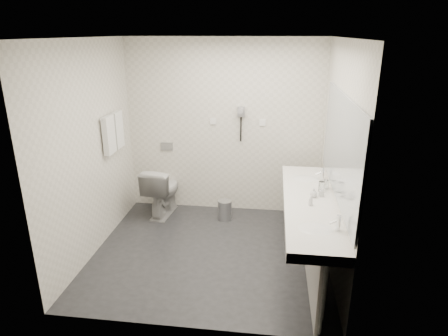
# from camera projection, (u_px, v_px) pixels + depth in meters

# --- Properties ---
(floor) EXTENTS (2.80, 2.80, 0.00)m
(floor) POSITION_uv_depth(u_px,v_px,m) (210.00, 252.00, 4.78)
(floor) COLOR #232427
(floor) RESTS_ON ground
(ceiling) EXTENTS (2.80, 2.80, 0.00)m
(ceiling) POSITION_uv_depth(u_px,v_px,m) (207.00, 38.00, 3.95)
(ceiling) COLOR white
(ceiling) RESTS_ON wall_back
(wall_back) EXTENTS (2.80, 0.00, 2.80)m
(wall_back) POSITION_uv_depth(u_px,v_px,m) (224.00, 128.00, 5.58)
(wall_back) COLOR silver
(wall_back) RESTS_ON floor
(wall_front) EXTENTS (2.80, 0.00, 2.80)m
(wall_front) POSITION_uv_depth(u_px,v_px,m) (183.00, 203.00, 3.15)
(wall_front) COLOR silver
(wall_front) RESTS_ON floor
(wall_left) EXTENTS (0.00, 2.60, 2.60)m
(wall_left) POSITION_uv_depth(u_px,v_px,m) (90.00, 150.00, 4.53)
(wall_left) COLOR silver
(wall_left) RESTS_ON floor
(wall_right) EXTENTS (0.00, 2.60, 2.60)m
(wall_right) POSITION_uv_depth(u_px,v_px,m) (337.00, 160.00, 4.20)
(wall_right) COLOR silver
(wall_right) RESTS_ON floor
(vanity_counter) EXTENTS (0.55, 2.20, 0.10)m
(vanity_counter) POSITION_uv_depth(u_px,v_px,m) (310.00, 204.00, 4.19)
(vanity_counter) COLOR white
(vanity_counter) RESTS_ON floor
(vanity_panel) EXTENTS (0.03, 2.15, 0.75)m
(vanity_panel) POSITION_uv_depth(u_px,v_px,m) (309.00, 239.00, 4.33)
(vanity_panel) COLOR #989490
(vanity_panel) RESTS_ON floor
(vanity_post_near) EXTENTS (0.06, 0.06, 0.75)m
(vanity_post_near) POSITION_uv_depth(u_px,v_px,m) (322.00, 300.00, 3.35)
(vanity_post_near) COLOR silver
(vanity_post_near) RESTS_ON floor
(vanity_post_far) EXTENTS (0.06, 0.06, 0.75)m
(vanity_post_far) POSITION_uv_depth(u_px,v_px,m) (305.00, 201.00, 5.30)
(vanity_post_far) COLOR silver
(vanity_post_far) RESTS_ON floor
(mirror) EXTENTS (0.02, 2.20, 1.05)m
(mirror) POSITION_uv_depth(u_px,v_px,m) (340.00, 147.00, 3.94)
(mirror) COLOR #B2BCC6
(mirror) RESTS_ON wall_right
(basin_near) EXTENTS (0.40, 0.31, 0.05)m
(basin_near) POSITION_uv_depth(u_px,v_px,m) (315.00, 230.00, 3.57)
(basin_near) COLOR white
(basin_near) RESTS_ON vanity_counter
(basin_far) EXTENTS (0.40, 0.31, 0.05)m
(basin_far) POSITION_uv_depth(u_px,v_px,m) (306.00, 180.00, 4.79)
(basin_far) COLOR white
(basin_far) RESTS_ON vanity_counter
(faucet_near) EXTENTS (0.04, 0.04, 0.15)m
(faucet_near) POSITION_uv_depth(u_px,v_px,m) (338.00, 223.00, 3.52)
(faucet_near) COLOR silver
(faucet_near) RESTS_ON vanity_counter
(faucet_far) EXTENTS (0.04, 0.04, 0.15)m
(faucet_far) POSITION_uv_depth(u_px,v_px,m) (322.00, 174.00, 4.73)
(faucet_far) COLOR silver
(faucet_far) RESTS_ON vanity_counter
(soap_bottle_a) EXTENTS (0.06, 0.06, 0.10)m
(soap_bottle_a) POSITION_uv_depth(u_px,v_px,m) (322.00, 192.00, 4.25)
(soap_bottle_a) COLOR silver
(soap_bottle_a) RESTS_ON vanity_counter
(soap_bottle_b) EXTENTS (0.11, 0.11, 0.10)m
(soap_bottle_b) POSITION_uv_depth(u_px,v_px,m) (314.00, 193.00, 4.23)
(soap_bottle_b) COLOR silver
(soap_bottle_b) RESTS_ON vanity_counter
(soap_bottle_c) EXTENTS (0.06, 0.06, 0.11)m
(soap_bottle_c) POSITION_uv_depth(u_px,v_px,m) (311.00, 200.00, 4.03)
(soap_bottle_c) COLOR silver
(soap_bottle_c) RESTS_ON vanity_counter
(glass_left) EXTENTS (0.08, 0.08, 0.12)m
(glass_left) POSITION_uv_depth(u_px,v_px,m) (321.00, 186.00, 4.38)
(glass_left) COLOR silver
(glass_left) RESTS_ON vanity_counter
(glass_right) EXTENTS (0.06, 0.06, 0.10)m
(glass_right) POSITION_uv_depth(u_px,v_px,m) (326.00, 184.00, 4.46)
(glass_right) COLOR silver
(glass_right) RESTS_ON vanity_counter
(toilet) EXTENTS (0.49, 0.76, 0.73)m
(toilet) POSITION_uv_depth(u_px,v_px,m) (162.00, 190.00, 5.68)
(toilet) COLOR white
(toilet) RESTS_ON floor
(flush_plate) EXTENTS (0.18, 0.02, 0.12)m
(flush_plate) POSITION_uv_depth(u_px,v_px,m) (167.00, 146.00, 5.77)
(flush_plate) COLOR #B2B5BA
(flush_plate) RESTS_ON wall_back
(pedal_bin) EXTENTS (0.24, 0.24, 0.28)m
(pedal_bin) POSITION_uv_depth(u_px,v_px,m) (225.00, 210.00, 5.57)
(pedal_bin) COLOR #B2B5BA
(pedal_bin) RESTS_ON floor
(bin_lid) EXTENTS (0.20, 0.20, 0.02)m
(bin_lid) POSITION_uv_depth(u_px,v_px,m) (225.00, 201.00, 5.52)
(bin_lid) COLOR #B2B5BA
(bin_lid) RESTS_ON pedal_bin
(towel_rail) EXTENTS (0.02, 0.62, 0.02)m
(towel_rail) POSITION_uv_depth(u_px,v_px,m) (111.00, 116.00, 4.94)
(towel_rail) COLOR silver
(towel_rail) RESTS_ON wall_left
(towel_near) EXTENTS (0.07, 0.24, 0.48)m
(towel_near) POSITION_uv_depth(u_px,v_px,m) (109.00, 135.00, 4.88)
(towel_near) COLOR white
(towel_near) RESTS_ON towel_rail
(towel_far) EXTENTS (0.07, 0.24, 0.48)m
(towel_far) POSITION_uv_depth(u_px,v_px,m) (117.00, 130.00, 5.14)
(towel_far) COLOR white
(towel_far) RESTS_ON towel_rail
(dryer_cradle) EXTENTS (0.10, 0.04, 0.14)m
(dryer_cradle) POSITION_uv_depth(u_px,v_px,m) (241.00, 112.00, 5.44)
(dryer_cradle) COLOR gray
(dryer_cradle) RESTS_ON wall_back
(dryer_barrel) EXTENTS (0.08, 0.14, 0.08)m
(dryer_barrel) POSITION_uv_depth(u_px,v_px,m) (241.00, 110.00, 5.36)
(dryer_barrel) COLOR gray
(dryer_barrel) RESTS_ON dryer_cradle
(dryer_cord) EXTENTS (0.02, 0.02, 0.35)m
(dryer_cord) POSITION_uv_depth(u_px,v_px,m) (241.00, 129.00, 5.51)
(dryer_cord) COLOR black
(dryer_cord) RESTS_ON dryer_cradle
(switch_plate_a) EXTENTS (0.09, 0.02, 0.09)m
(switch_plate_a) POSITION_uv_depth(u_px,v_px,m) (213.00, 121.00, 5.55)
(switch_plate_a) COLOR white
(switch_plate_a) RESTS_ON wall_back
(switch_plate_b) EXTENTS (0.09, 0.02, 0.09)m
(switch_plate_b) POSITION_uv_depth(u_px,v_px,m) (262.00, 122.00, 5.47)
(switch_plate_b) COLOR white
(switch_plate_b) RESTS_ON wall_back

